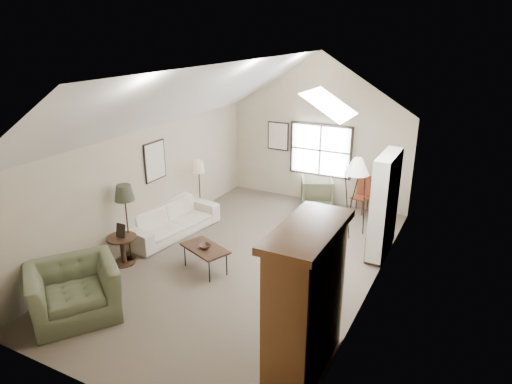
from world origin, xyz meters
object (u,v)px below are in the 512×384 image
at_px(side_chair, 360,195).
at_px(armchair_near, 74,291).
at_px(sofa, 171,220).
at_px(armchair_far, 317,191).
at_px(side_table, 123,250).
at_px(coffee_table, 205,259).
at_px(armoire, 305,303).

bearing_deg(side_chair, armchair_near, -103.43).
distance_m(sofa, armchair_far, 4.05).
bearing_deg(side_table, armchair_near, -72.88).
xyz_separation_m(sofa, coffee_table, (1.63, -1.07, -0.10)).
bearing_deg(coffee_table, armchair_near, -116.43).
relative_size(armchair_near, coffee_table, 1.41).
height_order(armchair_near, armchair_far, armchair_near).
bearing_deg(side_table, coffee_table, 18.01).
bearing_deg(armoire, coffee_table, 147.92).
height_order(armchair_far, side_table, armchair_far).
bearing_deg(armoire, sofa, 147.50).
height_order(armoire, side_table, armoire).
bearing_deg(armoire, side_table, 164.79).
relative_size(armoire, side_table, 3.68).
height_order(armchair_near, coffee_table, armchair_near).
xyz_separation_m(coffee_table, side_chair, (1.89, 4.38, 0.23)).
bearing_deg(armchair_far, sofa, 30.19).
xyz_separation_m(sofa, armchair_near, (0.52, -3.30, 0.10)).
relative_size(armchair_near, side_table, 2.31).
relative_size(coffee_table, side_chair, 1.02).
bearing_deg(armchair_near, sofa, 44.57).
bearing_deg(sofa, armchair_near, -162.69).
distance_m(armchair_near, side_table, 1.79).
xyz_separation_m(sofa, armchair_far, (2.34, 3.31, 0.03)).
height_order(armoire, armchair_near, armoire).
height_order(side_table, side_chair, side_chair).
distance_m(sofa, coffee_table, 1.95).
bearing_deg(sofa, side_chair, -38.48).
relative_size(sofa, side_chair, 2.47).
height_order(armoire, coffee_table, armoire).
height_order(sofa, coffee_table, sofa).
distance_m(coffee_table, side_chair, 4.77).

